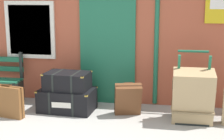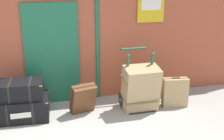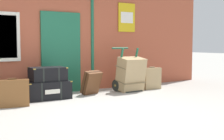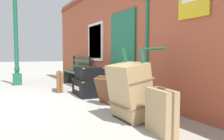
{
  "view_description": "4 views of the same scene",
  "coord_description": "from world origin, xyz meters",
  "px_view_note": "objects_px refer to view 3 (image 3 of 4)",
  "views": [
    {
      "loc": [
        1.4,
        -4.11,
        2.14
      ],
      "look_at": [
        0.39,
        1.66,
        0.85
      ],
      "focal_mm": 54.68,
      "sensor_mm": 36.0,
      "label": 1
    },
    {
      "loc": [
        -0.15,
        -3.61,
        2.62
      ],
      "look_at": [
        1.21,
        1.6,
        0.89
      ],
      "focal_mm": 47.97,
      "sensor_mm": 36.0,
      "label": 2
    },
    {
      "loc": [
        -3.29,
        -5.01,
        1.31
      ],
      "look_at": [
        1.29,
        1.72,
        0.59
      ],
      "focal_mm": 49.87,
      "sensor_mm": 36.0,
      "label": 3
    },
    {
      "loc": [
        4.7,
        -0.34,
        1.06
      ],
      "look_at": [
        0.88,
        1.74,
        0.75
      ],
      "focal_mm": 34.63,
      "sensor_mm": 36.0,
      "label": 4
    }
  ],
  "objects_px": {
    "steamer_trunk_middle": "(48,74)",
    "large_brown_trunk": "(131,74)",
    "porters_trolley": "(127,81)",
    "suitcase_brown": "(152,78)",
    "suitcase_caramel": "(13,93)",
    "steamer_trunk_base": "(47,90)",
    "suitcase_beige": "(92,83)"
  },
  "relations": [
    {
      "from": "large_brown_trunk",
      "to": "suitcase_brown",
      "type": "bearing_deg",
      "value": 0.34
    },
    {
      "from": "large_brown_trunk",
      "to": "porters_trolley",
      "type": "bearing_deg",
      "value": 90.0
    },
    {
      "from": "porters_trolley",
      "to": "large_brown_trunk",
      "type": "height_order",
      "value": "porters_trolley"
    },
    {
      "from": "steamer_trunk_base",
      "to": "suitcase_caramel",
      "type": "height_order",
      "value": "suitcase_caramel"
    },
    {
      "from": "steamer_trunk_middle",
      "to": "suitcase_brown",
      "type": "distance_m",
      "value": 3.05
    },
    {
      "from": "suitcase_beige",
      "to": "suitcase_caramel",
      "type": "height_order",
      "value": "suitcase_beige"
    },
    {
      "from": "steamer_trunk_base",
      "to": "suitcase_caramel",
      "type": "xyz_separation_m",
      "value": [
        -0.96,
        -0.52,
        0.07
      ]
    },
    {
      "from": "steamer_trunk_base",
      "to": "large_brown_trunk",
      "type": "xyz_separation_m",
      "value": [
        2.29,
        -0.23,
        0.26
      ]
    },
    {
      "from": "steamer_trunk_middle",
      "to": "porters_trolley",
      "type": "relative_size",
      "value": 0.72
    },
    {
      "from": "suitcase_brown",
      "to": "suitcase_caramel",
      "type": "xyz_separation_m",
      "value": [
        -4.0,
        -0.29,
        -0.02
      ]
    },
    {
      "from": "large_brown_trunk",
      "to": "suitcase_beige",
      "type": "relative_size",
      "value": 1.53
    },
    {
      "from": "suitcase_caramel",
      "to": "suitcase_beige",
      "type": "bearing_deg",
      "value": 11.95
    },
    {
      "from": "suitcase_brown",
      "to": "porters_trolley",
      "type": "bearing_deg",
      "value": 167.02
    },
    {
      "from": "porters_trolley",
      "to": "steamer_trunk_base",
      "type": "bearing_deg",
      "value": 178.61
    },
    {
      "from": "steamer_trunk_base",
      "to": "porters_trolley",
      "type": "xyz_separation_m",
      "value": [
        2.29,
        -0.06,
        0.06
      ]
    },
    {
      "from": "large_brown_trunk",
      "to": "suitcase_caramel",
      "type": "height_order",
      "value": "large_brown_trunk"
    },
    {
      "from": "large_brown_trunk",
      "to": "steamer_trunk_base",
      "type": "bearing_deg",
      "value": 174.15
    },
    {
      "from": "steamer_trunk_middle",
      "to": "large_brown_trunk",
      "type": "height_order",
      "value": "large_brown_trunk"
    },
    {
      "from": "steamer_trunk_base",
      "to": "suitcase_caramel",
      "type": "relative_size",
      "value": 1.59
    },
    {
      "from": "steamer_trunk_base",
      "to": "large_brown_trunk",
      "type": "bearing_deg",
      "value": -5.85
    },
    {
      "from": "large_brown_trunk",
      "to": "suitcase_beige",
      "type": "height_order",
      "value": "large_brown_trunk"
    },
    {
      "from": "porters_trolley",
      "to": "suitcase_beige",
      "type": "distance_m",
      "value": 1.13
    },
    {
      "from": "suitcase_beige",
      "to": "suitcase_caramel",
      "type": "bearing_deg",
      "value": -168.05
    },
    {
      "from": "steamer_trunk_base",
      "to": "suitcase_brown",
      "type": "bearing_deg",
      "value": -4.32
    },
    {
      "from": "large_brown_trunk",
      "to": "suitcase_beige",
      "type": "xyz_separation_m",
      "value": [
        -1.13,
        0.17,
        -0.16
      ]
    },
    {
      "from": "suitcase_beige",
      "to": "suitcase_brown",
      "type": "distance_m",
      "value": 1.89
    },
    {
      "from": "steamer_trunk_middle",
      "to": "suitcase_beige",
      "type": "distance_m",
      "value": 1.18
    },
    {
      "from": "suitcase_beige",
      "to": "suitcase_brown",
      "type": "xyz_separation_m",
      "value": [
        1.88,
        -0.16,
        -0.0
      ]
    },
    {
      "from": "suitcase_caramel",
      "to": "suitcase_brown",
      "type": "bearing_deg",
      "value": 4.09
    },
    {
      "from": "porters_trolley",
      "to": "suitcase_brown",
      "type": "bearing_deg",
      "value": -12.98
    },
    {
      "from": "steamer_trunk_base",
      "to": "suitcase_brown",
      "type": "height_order",
      "value": "suitcase_brown"
    },
    {
      "from": "steamer_trunk_base",
      "to": "large_brown_trunk",
      "type": "height_order",
      "value": "large_brown_trunk"
    }
  ]
}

